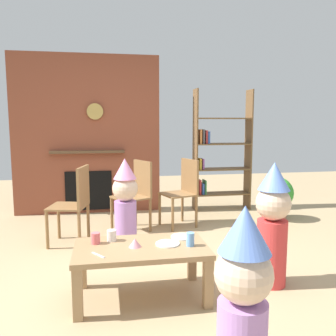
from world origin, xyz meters
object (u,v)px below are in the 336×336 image
(dining_chair_right, at_px, (184,188))
(potted_plant_tall, at_px, (277,196))
(child_with_cone_hat, at_px, (243,304))
(child_by_the_chairs, at_px, (125,202))
(child_in_pink, at_px, (273,221))
(paper_plate_front, at_px, (168,244))
(paper_cup_near_right, at_px, (112,235))
(dining_chair_left, at_px, (76,200))
(paper_cup_center, at_px, (96,238))
(birthday_cake_slice, at_px, (135,243))
(coffee_table, at_px, (141,254))
(bookshelf, at_px, (218,154))
(dining_chair_middle, at_px, (137,191))
(paper_cup_near_left, at_px, (190,239))
(paper_plate_rear, at_px, (182,237))

(dining_chair_right, distance_m, potted_plant_tall, 1.39)
(child_with_cone_hat, height_order, child_by_the_chairs, child_with_cone_hat)
(potted_plant_tall, bearing_deg, child_in_pink, -118.23)
(paper_plate_front, bearing_deg, potted_plant_tall, 44.98)
(paper_cup_near_right, bearing_deg, child_with_cone_hat, -66.14)
(child_with_cone_hat, relative_size, dining_chair_left, 1.13)
(paper_cup_center, relative_size, birthday_cake_slice, 0.89)
(child_by_the_chairs, bearing_deg, paper_plate_front, 10.54)
(coffee_table, distance_m, dining_chair_left, 1.51)
(coffee_table, bearing_deg, paper_cup_near_right, 143.89)
(paper_cup_near_right, bearing_deg, dining_chair_right, 60.06)
(paper_cup_center, relative_size, dining_chair_left, 0.10)
(child_in_pink, bearing_deg, bookshelf, -99.70)
(birthday_cake_slice, xyz_separation_m, dining_chair_right, (0.82, 1.90, 0.05))
(paper_cup_near_right, height_order, paper_cup_center, paper_cup_near_right)
(dining_chair_middle, relative_size, dining_chair_right, 1.00)
(child_in_pink, bearing_deg, dining_chair_middle, -62.19)
(paper_cup_near_left, distance_m, child_by_the_chairs, 1.27)
(bookshelf, relative_size, coffee_table, 1.82)
(paper_cup_near_right, bearing_deg, potted_plant_tall, 36.69)
(paper_cup_near_right, bearing_deg, dining_chair_middle, 77.87)
(paper_plate_front, relative_size, child_in_pink, 0.18)
(child_by_the_chairs, bearing_deg, potted_plant_tall, 107.07)
(paper_cup_center, height_order, child_in_pink, child_in_pink)
(dining_chair_right, bearing_deg, child_in_pink, 82.32)
(dining_chair_left, relative_size, dining_chair_right, 1.00)
(bookshelf, height_order, paper_cup_near_right, bookshelf)
(child_with_cone_hat, distance_m, dining_chair_middle, 2.99)
(coffee_table, xyz_separation_m, paper_cup_near_right, (-0.23, 0.16, 0.12))
(paper_plate_front, xyz_separation_m, child_by_the_chairs, (-0.27, 1.13, 0.10))
(paper_cup_near_right, distance_m, birthday_cake_slice, 0.25)
(birthday_cake_slice, distance_m, dining_chair_right, 2.07)
(child_with_cone_hat, distance_m, child_in_pink, 1.43)
(paper_cup_near_right, distance_m, potted_plant_tall, 2.96)
(dining_chair_right, bearing_deg, potted_plant_tall, 163.17)
(bookshelf, height_order, paper_cup_center, bookshelf)
(birthday_cake_slice, distance_m, dining_chair_middle, 1.82)
(paper_cup_near_right, bearing_deg, paper_plate_front, -20.57)
(coffee_table, height_order, potted_plant_tall, potted_plant_tall)
(paper_cup_center, height_order, birthday_cake_slice, paper_cup_center)
(bookshelf, bearing_deg, child_by_the_chairs, -135.10)
(dining_chair_left, bearing_deg, child_in_pink, 155.16)
(child_by_the_chairs, distance_m, dining_chair_middle, 0.70)
(coffee_table, xyz_separation_m, paper_cup_near_left, (0.38, -0.06, 0.12))
(paper_plate_rear, distance_m, dining_chair_left, 1.57)
(paper_plate_rear, height_order, dining_chair_middle, dining_chair_middle)
(coffee_table, relative_size, child_by_the_chairs, 1.04)
(birthday_cake_slice, relative_size, child_with_cone_hat, 0.10)
(paper_plate_front, relative_size, dining_chair_right, 0.21)
(paper_cup_center, height_order, dining_chair_right, dining_chair_right)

